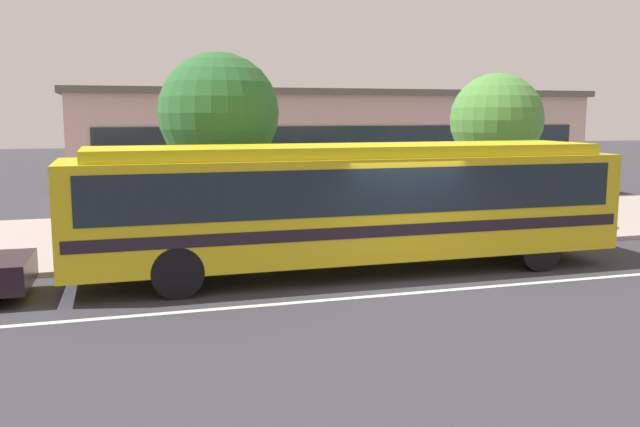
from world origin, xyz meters
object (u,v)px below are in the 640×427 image
street_tree_near_stop (219,113)px  transit_bus (351,199)px  pedestrian_waiting_near_sign (269,206)px  street_tree_mid_block (497,120)px  bus_stop_sign (459,182)px

street_tree_near_stop → transit_bus: bearing=-56.6°
transit_bus → pedestrian_waiting_near_sign: bearing=109.8°
pedestrian_waiting_near_sign → street_tree_mid_block: street_tree_mid_block is taller
transit_bus → bus_stop_sign: (3.57, 1.79, 0.09)m
transit_bus → street_tree_near_stop: bearing=123.4°
bus_stop_sign → street_tree_mid_block: street_tree_mid_block is taller
street_tree_near_stop → street_tree_mid_block: street_tree_near_stop is taller
transit_bus → pedestrian_waiting_near_sign: transit_bus is taller
bus_stop_sign → transit_bus: bearing=-153.4°
transit_bus → street_tree_mid_block: size_ratio=2.66×
transit_bus → street_tree_mid_block: bearing=33.2°
bus_stop_sign → pedestrian_waiting_near_sign: bearing=163.9°
pedestrian_waiting_near_sign → street_tree_near_stop: (-1.19, 0.37, 2.36)m
pedestrian_waiting_near_sign → street_tree_near_stop: street_tree_near_stop is taller
pedestrian_waiting_near_sign → street_tree_mid_block: 7.34m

